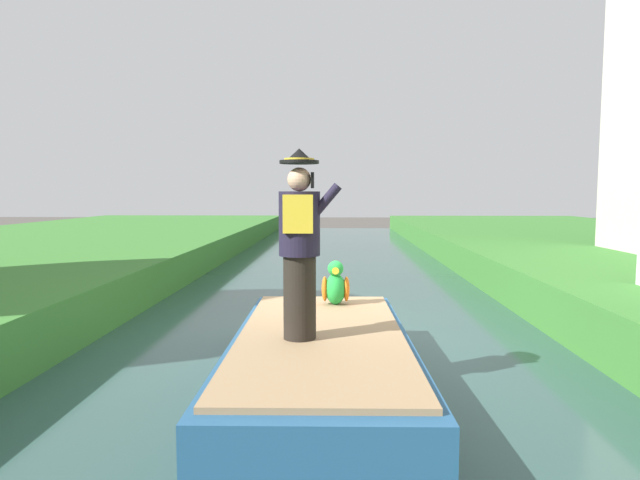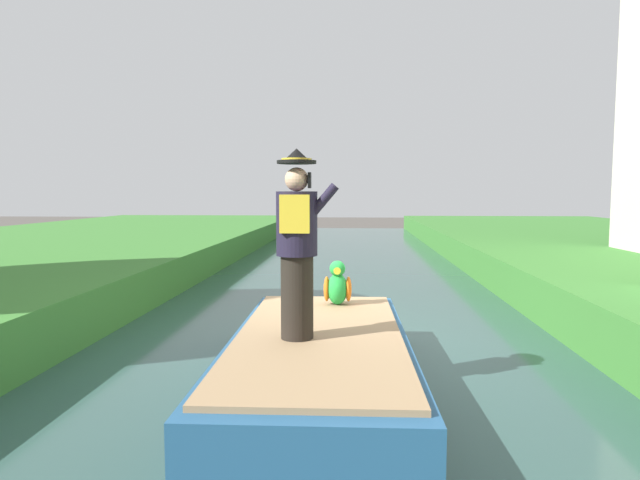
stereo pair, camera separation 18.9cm
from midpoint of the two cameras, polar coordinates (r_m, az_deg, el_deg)
name	(u,v)px [view 1 (the left image)]	position (r m, az deg, el deg)	size (l,w,h in m)	color
ground_plane	(326,348)	(7.56, -0.14, -11.40)	(80.00, 80.00, 0.00)	#4C4742
canal_water	(326,344)	(7.54, -0.14, -11.03)	(6.36, 48.00, 0.10)	#2D4C47
boat	(321,362)	(5.65, -0.84, -12.86)	(1.88, 4.23, 0.61)	#23517A
person_pirate	(300,245)	(5.20, -3.19, -0.50)	(0.61, 0.42, 1.85)	black
parrot_plush	(336,286)	(6.88, 0.87, -4.86)	(0.36, 0.35, 0.57)	green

